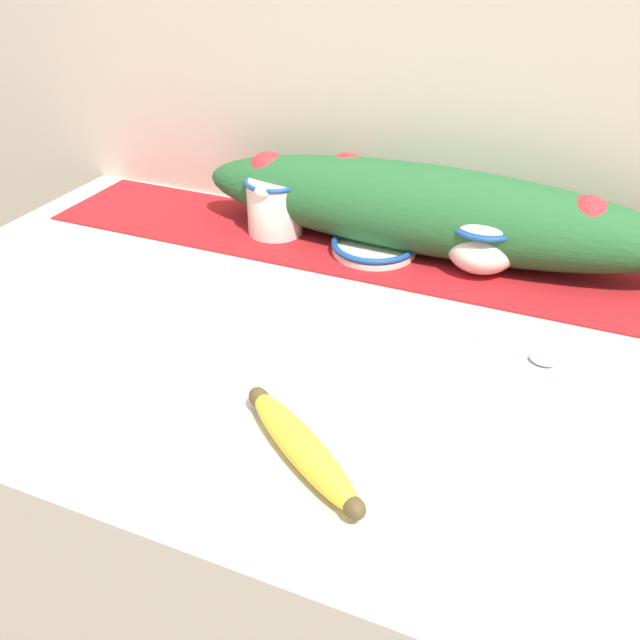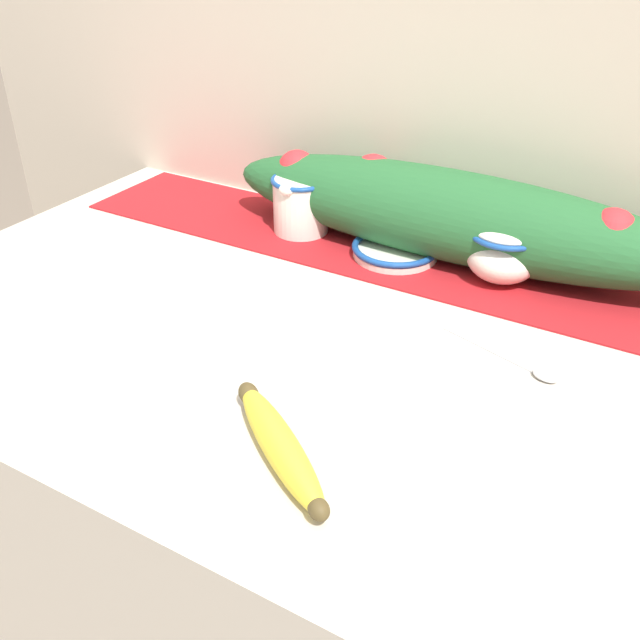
# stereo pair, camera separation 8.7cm
# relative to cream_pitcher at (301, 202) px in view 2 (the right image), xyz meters

# --- Properties ---
(countertop) EXTENTS (1.40, 0.75, 0.89)m
(countertop) POSITION_rel_cream_pitcher_xyz_m (0.25, -0.26, -0.50)
(countertop) COLOR beige
(countertop) RESTS_ON ground_plane
(back_wall) EXTENTS (2.20, 0.04, 2.40)m
(back_wall) POSITION_rel_cream_pitcher_xyz_m (0.25, 0.13, 0.25)
(back_wall) COLOR beige
(back_wall) RESTS_ON ground_plane
(table_runner) EXTENTS (1.28, 0.21, 0.00)m
(table_runner) POSITION_rel_cream_pitcher_xyz_m (0.25, -0.00, -0.05)
(table_runner) COLOR #A8191E
(table_runner) RESTS_ON countertop
(cream_pitcher) EXTENTS (0.10, 0.11, 0.10)m
(cream_pitcher) POSITION_rel_cream_pitcher_xyz_m (0.00, 0.00, 0.00)
(cream_pitcher) COLOR white
(cream_pitcher) RESTS_ON countertop
(sugar_bowl) EXTENTS (0.11, 0.11, 0.11)m
(sugar_bowl) POSITION_rel_cream_pitcher_xyz_m (0.35, -0.00, -0.00)
(sugar_bowl) COLOR white
(sugar_bowl) RESTS_ON countertop
(small_dish) EXTENTS (0.14, 0.14, 0.02)m
(small_dish) POSITION_rel_cream_pitcher_xyz_m (0.18, -0.01, -0.04)
(small_dish) COLOR white
(small_dish) RESTS_ON countertop
(banana) EXTENTS (0.19, 0.15, 0.04)m
(banana) POSITION_rel_cream_pitcher_xyz_m (0.27, -0.49, -0.04)
(banana) COLOR yellow
(banana) RESTS_ON countertop
(spoon) EXTENTS (0.17, 0.06, 0.01)m
(spoon) POSITION_rel_cream_pitcher_xyz_m (0.46, -0.21, -0.05)
(spoon) COLOR silver
(spoon) RESTS_ON countertop
(poinsettia_garland) EXTENTS (0.77, 0.15, 0.14)m
(poinsettia_garland) POSITION_rel_cream_pitcher_xyz_m (0.25, 0.03, 0.02)
(poinsettia_garland) COLOR #235B2D
(poinsettia_garland) RESTS_ON countertop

